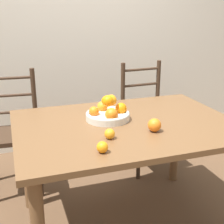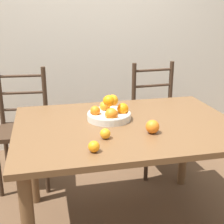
{
  "view_description": "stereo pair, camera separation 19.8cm",
  "coord_description": "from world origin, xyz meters",
  "px_view_note": "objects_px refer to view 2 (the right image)",
  "views": [
    {
      "loc": [
        -0.7,
        -1.76,
        1.49
      ],
      "look_at": [
        -0.09,
        0.02,
        0.86
      ],
      "focal_mm": 50.0,
      "sensor_mm": 36.0,
      "label": 1
    },
    {
      "loc": [
        -0.51,
        -1.81,
        1.49
      ],
      "look_at": [
        -0.09,
        0.02,
        0.86
      ],
      "focal_mm": 50.0,
      "sensor_mm": 36.0,
      "label": 2
    }
  ],
  "objects_px": {
    "orange_loose_0": "(94,147)",
    "orange_loose_1": "(153,127)",
    "chair_left": "(24,130)",
    "chair_right": "(157,120)",
    "fruit_bowl": "(109,112)",
    "orange_loose_2": "(105,134)"
  },
  "relations": [
    {
      "from": "orange_loose_0",
      "to": "orange_loose_1",
      "type": "relative_size",
      "value": 0.74
    },
    {
      "from": "chair_left",
      "to": "chair_right",
      "type": "bearing_deg",
      "value": 4.48
    },
    {
      "from": "orange_loose_1",
      "to": "orange_loose_0",
      "type": "bearing_deg",
      "value": -155.1
    },
    {
      "from": "fruit_bowl",
      "to": "orange_loose_1",
      "type": "height_order",
      "value": "fruit_bowl"
    },
    {
      "from": "orange_loose_0",
      "to": "orange_loose_1",
      "type": "distance_m",
      "value": 0.42
    },
    {
      "from": "chair_left",
      "to": "orange_loose_0",
      "type": "bearing_deg",
      "value": -65.14
    },
    {
      "from": "fruit_bowl",
      "to": "orange_loose_0",
      "type": "bearing_deg",
      "value": -111.45
    },
    {
      "from": "orange_loose_0",
      "to": "fruit_bowl",
      "type": "bearing_deg",
      "value": 68.55
    },
    {
      "from": "chair_left",
      "to": "orange_loose_2",
      "type": "bearing_deg",
      "value": -57.91
    },
    {
      "from": "orange_loose_0",
      "to": "orange_loose_2",
      "type": "relative_size",
      "value": 1.01
    },
    {
      "from": "orange_loose_2",
      "to": "chair_right",
      "type": "distance_m",
      "value": 1.26
    },
    {
      "from": "orange_loose_1",
      "to": "chair_right",
      "type": "relative_size",
      "value": 0.08
    },
    {
      "from": "chair_right",
      "to": "orange_loose_1",
      "type": "bearing_deg",
      "value": -116.27
    },
    {
      "from": "fruit_bowl",
      "to": "orange_loose_2",
      "type": "xyz_separation_m",
      "value": [
        -0.09,
        -0.31,
        -0.02
      ]
    },
    {
      "from": "orange_loose_0",
      "to": "orange_loose_2",
      "type": "distance_m",
      "value": 0.18
    },
    {
      "from": "orange_loose_1",
      "to": "chair_left",
      "type": "distance_m",
      "value": 1.31
    },
    {
      "from": "orange_loose_0",
      "to": "orange_loose_1",
      "type": "xyz_separation_m",
      "value": [
        0.38,
        0.18,
        0.01
      ]
    },
    {
      "from": "fruit_bowl",
      "to": "chair_left",
      "type": "bearing_deg",
      "value": 131.74
    },
    {
      "from": "orange_loose_0",
      "to": "chair_left",
      "type": "xyz_separation_m",
      "value": [
        -0.43,
        1.15,
        -0.32
      ]
    },
    {
      "from": "orange_loose_1",
      "to": "orange_loose_2",
      "type": "xyz_separation_m",
      "value": [
        -0.29,
        -0.02,
        -0.01
      ]
    },
    {
      "from": "orange_loose_1",
      "to": "chair_left",
      "type": "height_order",
      "value": "chair_left"
    },
    {
      "from": "orange_loose_0",
      "to": "orange_loose_1",
      "type": "height_order",
      "value": "orange_loose_1"
    }
  ]
}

